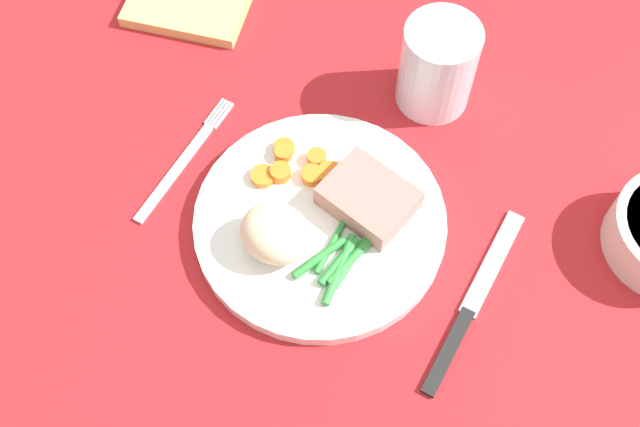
{
  "coord_description": "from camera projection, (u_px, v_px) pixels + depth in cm",
  "views": [
    {
      "loc": [
        18.58,
        -33.87,
        69.88
      ],
      "look_at": [
        1.55,
        -3.6,
        4.6
      ],
      "focal_mm": 43.59,
      "sensor_mm": 36.0,
      "label": 1
    }
  ],
  "objects": [
    {
      "name": "dining_table",
      "position": [
        324.0,
        196.0,
        0.79
      ],
      "size": [
        120.0,
        90.0,
        2.0
      ],
      "color": "red",
      "rests_on": "ground"
    },
    {
      "name": "dinner_plate",
      "position": [
        320.0,
        222.0,
        0.76
      ],
      "size": [
        24.56,
        24.56,
        1.6
      ],
      "primitive_type": "cylinder",
      "color": "white",
      "rests_on": "dining_table"
    },
    {
      "name": "meat_portion",
      "position": [
        370.0,
        196.0,
        0.74
      ],
      "size": [
        9.46,
        7.99,
        2.64
      ],
      "primitive_type": "cube",
      "rotation": [
        0.0,
        0.0,
        -0.19
      ],
      "color": "#B2756B",
      "rests_on": "dinner_plate"
    },
    {
      "name": "mashed_potatoes",
      "position": [
        276.0,
        234.0,
        0.72
      ],
      "size": [
        6.89,
        5.96,
        4.54
      ],
      "primitive_type": "ellipsoid",
      "color": "beige",
      "rests_on": "dinner_plate"
    },
    {
      "name": "carrot_slices",
      "position": [
        296.0,
        166.0,
        0.77
      ],
      "size": [
        7.89,
        6.57,
        1.16
      ],
      "color": "orange",
      "rests_on": "dinner_plate"
    },
    {
      "name": "green_beans",
      "position": [
        341.0,
        258.0,
        0.72
      ],
      "size": [
        5.55,
        10.03,
        0.86
      ],
      "color": "#2D8C38",
      "rests_on": "dinner_plate"
    },
    {
      "name": "fork",
      "position": [
        184.0,
        160.0,
        0.8
      ],
      "size": [
        1.44,
        16.6,
        0.4
      ],
      "rotation": [
        0.0,
        0.0,
        0.01
      ],
      "color": "silver",
      "rests_on": "dining_table"
    },
    {
      "name": "knife",
      "position": [
        472.0,
        304.0,
        0.72
      ],
      "size": [
        1.7,
        20.5,
        0.64
      ],
      "rotation": [
        0.0,
        0.0,
        0.01
      ],
      "color": "black",
      "rests_on": "dining_table"
    },
    {
      "name": "water_glass",
      "position": [
        436.0,
        71.0,
        0.8
      ],
      "size": [
        7.83,
        7.83,
        10.05
      ],
      "color": "silver",
      "rests_on": "dining_table"
    },
    {
      "name": "napkin",
      "position": [
        190.0,
        0.0,
        0.89
      ],
      "size": [
        15.69,
        13.46,
        1.36
      ],
      "primitive_type": "cube",
      "rotation": [
        0.0,
        0.0,
        0.26
      ],
      "color": "#DBBC6B",
      "rests_on": "dining_table"
    }
  ]
}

